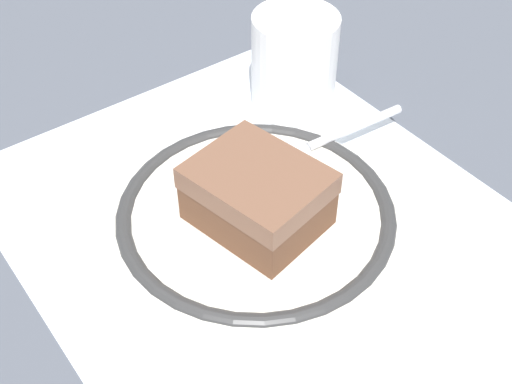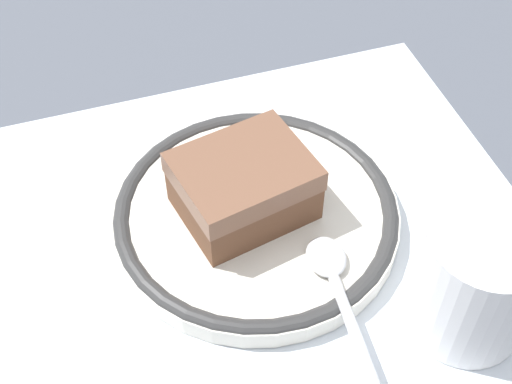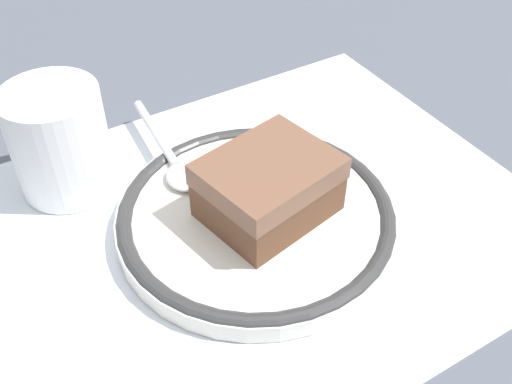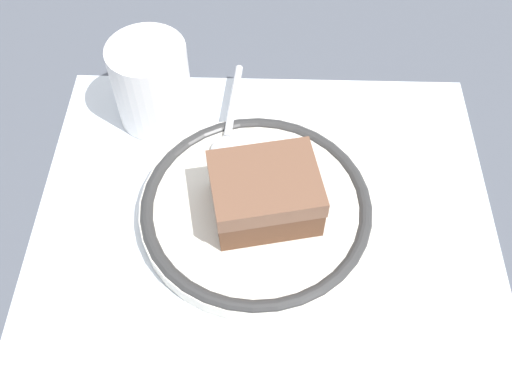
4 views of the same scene
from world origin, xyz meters
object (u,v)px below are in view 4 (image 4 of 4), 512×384
(plate, at_px, (256,208))
(cake_slice, at_px, (270,194))
(cup, at_px, (152,88))
(spoon, at_px, (228,130))

(plate, height_order, cake_slice, cake_slice)
(plate, distance_m, cake_slice, 0.03)
(cake_slice, xyz_separation_m, cup, (-0.12, 0.13, -0.00))
(plate, bearing_deg, spoon, 109.24)
(plate, relative_size, cup, 2.41)
(cake_slice, distance_m, spoon, 0.10)
(plate, distance_m, cup, 0.17)
(cake_slice, distance_m, cup, 0.17)
(cake_slice, relative_size, spoon, 0.79)
(spoon, bearing_deg, plate, -70.76)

